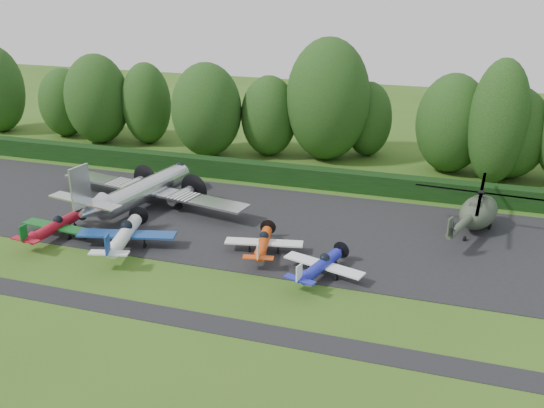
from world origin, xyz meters
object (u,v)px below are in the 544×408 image
(light_plane_red, at_px, (54,227))
(light_plane_white, at_px, (125,235))
(light_plane_orange, at_px, (263,243))
(light_plane_blue, at_px, (321,265))
(transport_plane, at_px, (143,191))
(helicopter, at_px, (479,210))

(light_plane_red, bearing_deg, light_plane_white, -5.03)
(light_plane_orange, bearing_deg, light_plane_blue, -13.64)
(light_plane_white, bearing_deg, light_plane_red, -166.70)
(transport_plane, xyz_separation_m, light_plane_blue, (18.89, -8.07, -0.83))
(light_plane_blue, relative_size, helicopter, 0.51)
(light_plane_blue, bearing_deg, light_plane_white, 163.87)
(transport_plane, relative_size, light_plane_blue, 3.11)
(helicopter, bearing_deg, transport_plane, 169.50)
(transport_plane, xyz_separation_m, light_plane_white, (2.74, -8.17, -0.56))
(light_plane_white, bearing_deg, light_plane_orange, 26.05)
(light_plane_white, bearing_deg, light_plane_blue, 13.57)
(light_plane_red, xyz_separation_m, light_plane_white, (6.69, 0.01, 0.20))
(transport_plane, relative_size, light_plane_red, 2.92)
(light_plane_white, height_order, light_plane_blue, light_plane_white)
(transport_plane, distance_m, light_plane_blue, 20.56)
(light_plane_red, height_order, light_plane_blue, light_plane_red)
(transport_plane, bearing_deg, light_plane_white, -82.58)
(light_plane_blue, bearing_deg, light_plane_orange, 138.98)
(light_plane_red, height_order, helicopter, helicopter)
(transport_plane, height_order, light_plane_red, transport_plane)
(transport_plane, height_order, helicopter, transport_plane)
(light_plane_white, relative_size, light_plane_orange, 1.29)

